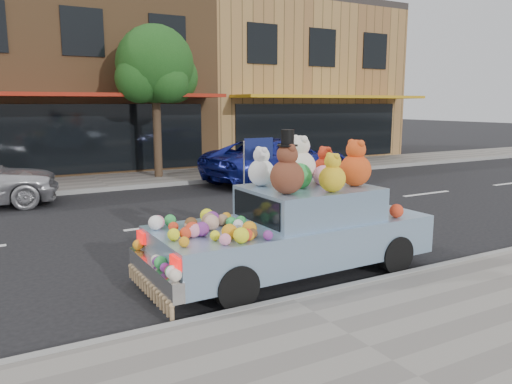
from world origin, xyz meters
TOP-DOWN VIEW (x-y plane):
  - ground at (0.00, 0.00)m, footprint 120.00×120.00m
  - near_sidewalk at (0.00, -6.50)m, footprint 60.00×3.00m
  - far_sidewalk at (0.00, 6.50)m, footprint 60.00×3.00m
  - near_kerb at (0.00, -5.00)m, footprint 60.00×0.12m
  - far_kerb at (0.00, 5.00)m, footprint 60.00×0.12m
  - storefront_mid at (0.00, 11.97)m, footprint 10.00×9.80m
  - storefront_right at (10.00, 11.97)m, footprint 10.00×9.80m
  - street_tree at (2.03, 6.55)m, footprint 3.00×2.70m
  - car_blue at (5.36, 3.93)m, footprint 5.72×3.42m
  - art_car at (0.75, -3.92)m, footprint 4.51×1.83m

SIDE VIEW (x-z plane):
  - ground at x=0.00m, z-range 0.00..0.00m
  - near_sidewalk at x=0.00m, z-range 0.00..0.12m
  - far_sidewalk at x=0.00m, z-range 0.00..0.12m
  - near_kerb at x=0.00m, z-range 0.00..0.13m
  - far_kerb at x=0.00m, z-range 0.00..0.13m
  - car_blue at x=5.36m, z-range 0.00..1.49m
  - art_car at x=0.75m, z-range -0.35..1.92m
  - storefront_mid at x=0.00m, z-range -0.01..7.29m
  - storefront_right at x=10.00m, z-range -0.01..7.29m
  - street_tree at x=2.03m, z-range 1.08..6.30m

